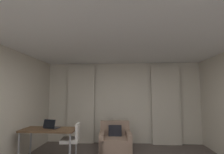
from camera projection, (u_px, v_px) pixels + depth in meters
wall_window at (123, 102)px, 5.58m from camera, size 5.12×0.06×2.60m
ceiling at (121, 28)px, 2.70m from camera, size 5.12×6.12×0.06m
curtain_left_panel at (81, 104)px, 5.54m from camera, size 0.90×0.06×2.50m
curtain_right_panel at (166, 104)px, 5.35m from camera, size 0.90×0.06×2.50m
armchair at (115, 142)px, 4.52m from camera, size 0.88×0.88×0.80m
desk at (49, 132)px, 3.97m from camera, size 1.26×0.59×0.76m
desk_chair at (72, 145)px, 3.94m from camera, size 0.48×0.48×0.88m
laptop at (51, 126)px, 4.03m from camera, size 0.37×0.32×0.22m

